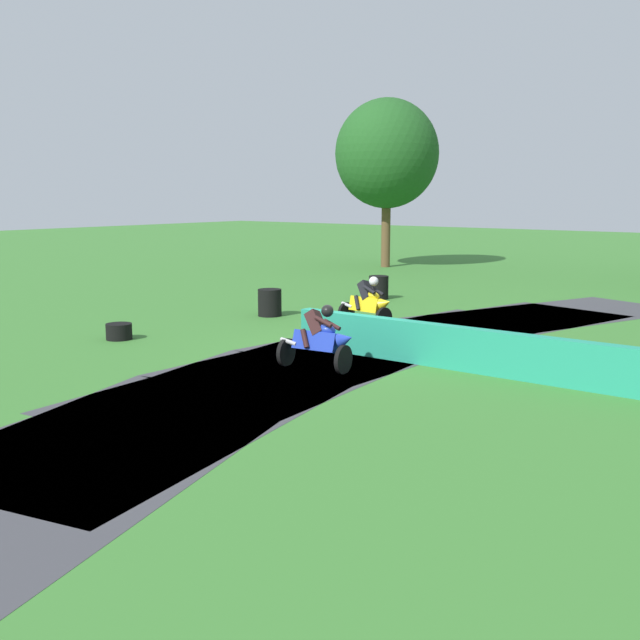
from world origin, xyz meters
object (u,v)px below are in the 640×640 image
object	(u,v)px
motorcycle_lead_yellow	(369,303)
motorcycle_chase_blue	(320,339)
tire_stack_near	(379,287)
tire_stack_mid_a	(270,303)
tire_stack_mid_b	(119,331)

from	to	relation	value
motorcycle_lead_yellow	motorcycle_chase_blue	xyz separation A→B (m)	(2.14, -4.96, -0.02)
tire_stack_near	motorcycle_chase_blue	bearing A→B (deg)	-63.03
tire_stack_mid_a	tire_stack_mid_b	size ratio (longest dim) A/B	1.24
tire_stack_mid_b	tire_stack_mid_a	bearing A→B (deg)	84.33
tire_stack_mid_a	tire_stack_mid_b	world-z (taller)	tire_stack_mid_a
tire_stack_mid_a	tire_stack_mid_b	distance (m)	5.15
motorcycle_lead_yellow	tire_stack_near	bearing A→B (deg)	120.48
tire_stack_near	tire_stack_mid_b	size ratio (longest dim) A/B	1.24
motorcycle_lead_yellow	tire_stack_mid_a	world-z (taller)	motorcycle_lead_yellow
motorcycle_chase_blue	tire_stack_near	distance (m)	10.94
motorcycle_lead_yellow	motorcycle_chase_blue	world-z (taller)	motorcycle_lead_yellow
motorcycle_lead_yellow	tire_stack_mid_b	xyz separation A→B (m)	(-3.84, -5.42, -0.45)
motorcycle_lead_yellow	tire_stack_mid_a	size ratio (longest dim) A/B	2.14
tire_stack_near	tire_stack_mid_b	distance (m)	10.26
motorcycle_lead_yellow	tire_stack_mid_b	distance (m)	6.66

